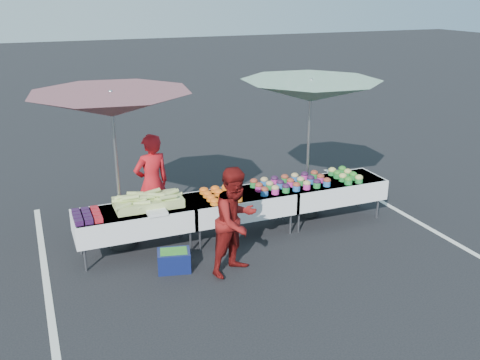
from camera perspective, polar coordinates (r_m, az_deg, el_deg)
name	(u,v)px	position (r m, az deg, el deg)	size (l,w,h in m)	color
ground	(240,234)	(9.27, 0.00, -5.83)	(80.00, 80.00, 0.00)	black
stripe_left	(45,269)	(8.71, -20.12, -8.90)	(0.10, 5.00, 0.00)	silver
stripe_right	(392,207)	(10.80, 15.93, -2.83)	(0.10, 5.00, 0.00)	silver
table_left	(134,220)	(8.57, -11.23, -4.16)	(1.86, 0.81, 0.75)	white
table_center	(240,203)	(9.04, 0.00, -2.49)	(1.86, 0.81, 0.75)	white
table_right	(332,189)	(9.82, 9.77, -0.96)	(1.86, 0.81, 0.75)	white
berry_punnets	(87,216)	(8.35, -16.02, -3.68)	(0.40, 0.54, 0.08)	black
corn_pile	(148,201)	(8.56, -9.78, -2.24)	(1.16, 0.57, 0.26)	#95BA5F
plastic_bags	(157,212)	(8.28, -8.86, -3.43)	(0.30, 0.25, 0.05)	white
carrot_bowls	(221,194)	(8.83, -2.08, -1.53)	(0.55, 0.69, 0.11)	orange
potato_cups	(290,182)	(9.33, 5.41, -0.24)	(1.34, 0.58, 0.16)	#2664B4
bean_baskets	(345,175)	(9.86, 11.16, 0.53)	(0.36, 0.68, 0.15)	#208335
vendor	(152,183)	(9.23, -9.37, -0.37)	(0.63, 0.42, 1.74)	red
customer	(236,221)	(7.78, -0.43, -4.40)	(0.79, 0.62, 1.63)	maroon
umbrella_left	(112,106)	(8.41, -13.54, 7.73)	(3.08, 3.08, 2.57)	black
umbrella_right	(311,92)	(9.55, 7.56, 9.31)	(3.13, 3.13, 2.54)	black
storage_bin	(174,260)	(8.16, -7.05, -8.47)	(0.55, 0.45, 0.32)	#0E1748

